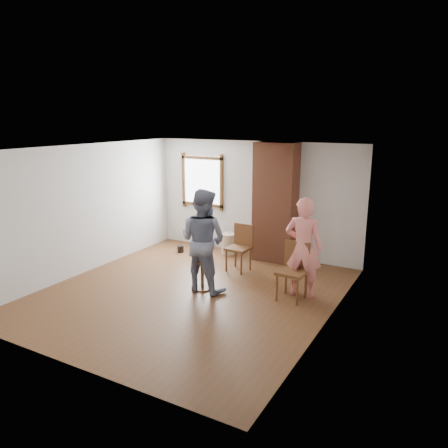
% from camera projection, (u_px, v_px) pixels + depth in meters
% --- Properties ---
extents(ground, '(5.50, 5.50, 0.00)m').
position_uv_depth(ground, '(190.00, 293.00, 7.95)').
color(ground, brown).
rests_on(ground, ground).
extents(room_shell, '(5.04, 5.52, 2.62)m').
position_uv_depth(room_shell, '(204.00, 190.00, 8.06)').
color(room_shell, silver).
rests_on(room_shell, ground).
extents(brick_chimney, '(0.90, 0.50, 2.60)m').
position_uv_depth(brick_chimney, '(275.00, 203.00, 9.48)').
color(brick_chimney, '#995236').
rests_on(brick_chimney, ground).
extents(stoneware_crock, '(0.47, 0.47, 0.49)m').
position_uv_depth(stoneware_crock, '(229.00, 244.00, 10.16)').
color(stoneware_crock, '#C2A98C').
rests_on(stoneware_crock, ground).
extents(dark_pot, '(0.19, 0.19, 0.15)m').
position_uv_depth(dark_pot, '(181.00, 249.00, 10.32)').
color(dark_pot, black).
rests_on(dark_pot, ground).
extents(dining_chair_left, '(0.48, 0.48, 0.96)m').
position_uv_depth(dining_chair_left, '(241.00, 245.00, 9.03)').
color(dining_chair_left, brown).
rests_on(dining_chair_left, ground).
extents(dining_chair_right, '(0.49, 0.49, 1.01)m').
position_uv_depth(dining_chair_right, '(294.00, 268.00, 7.59)').
color(dining_chair_right, brown).
rests_on(dining_chair_right, ground).
extents(side_table, '(0.40, 0.40, 0.60)m').
position_uv_depth(side_table, '(202.00, 269.00, 8.00)').
color(side_table, brown).
rests_on(side_table, ground).
extents(cake_plate, '(0.18, 0.18, 0.01)m').
position_uv_depth(cake_plate, '(202.00, 259.00, 7.95)').
color(cake_plate, white).
rests_on(cake_plate, side_table).
extents(cake_slice, '(0.08, 0.07, 0.06)m').
position_uv_depth(cake_slice, '(203.00, 257.00, 7.94)').
color(cake_slice, white).
rests_on(cake_slice, cake_plate).
extents(man, '(0.95, 0.75, 1.89)m').
position_uv_depth(man, '(203.00, 240.00, 7.88)').
color(man, '#151E3B').
rests_on(man, ground).
extents(person_pink, '(0.70, 0.51, 1.79)m').
position_uv_depth(person_pink, '(303.00, 247.00, 7.63)').
color(person_pink, '#F28279').
rests_on(person_pink, ground).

